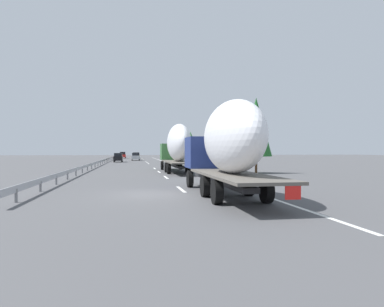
{
  "coord_description": "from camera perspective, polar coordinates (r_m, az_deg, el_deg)",
  "views": [
    {
      "loc": [
        -18.22,
        1.01,
        2.25
      ],
      "look_at": [
        11.78,
        -4.12,
        2.02
      ],
      "focal_mm": 32.72,
      "sensor_mm": 36.0,
      "label": 1
    }
  ],
  "objects": [
    {
      "name": "ground_plane",
      "position": [
        58.27,
        -8.71,
        -1.78
      ],
      "size": [
        260.0,
        260.0,
        0.0
      ],
      "primitive_type": "plane",
      "color": "#4C4C4F"
    },
    {
      "name": "lane_stripe_0",
      "position": [
        20.54,
        -1.8,
        -5.84
      ],
      "size": [
        3.2,
        0.2,
        0.01
      ],
      "primitive_type": "cube",
      "color": "white",
      "rests_on": "ground_plane"
    },
    {
      "name": "lane_stripe_1",
      "position": [
        29.82,
        -4.28,
        -3.88
      ],
      "size": [
        3.2,
        0.2,
        0.01
      ],
      "primitive_type": "cube",
      "color": "white",
      "rests_on": "ground_plane"
    },
    {
      "name": "lane_stripe_2",
      "position": [
        37.6,
        -5.41,
        -2.99
      ],
      "size": [
        3.2,
        0.2,
        0.01
      ],
      "primitive_type": "cube",
      "color": "white",
      "rests_on": "ground_plane"
    },
    {
      "name": "lane_stripe_3",
      "position": [
        44.95,
        -6.12,
        -2.43
      ],
      "size": [
        3.2,
        0.2,
        0.01
      ],
      "primitive_type": "cube",
      "color": "white",
      "rests_on": "ground_plane"
    },
    {
      "name": "lane_stripe_4",
      "position": [
        62.3,
        -7.12,
        -1.63
      ],
      "size": [
        3.2,
        0.2,
        0.01
      ],
      "primitive_type": "cube",
      "color": "white",
      "rests_on": "ground_plane"
    },
    {
      "name": "lane_stripe_5",
      "position": [
        68.7,
        -7.36,
        -1.44
      ],
      "size": [
        3.2,
        0.2,
        0.01
      ],
      "primitive_type": "cube",
      "color": "white",
      "rests_on": "ground_plane"
    },
    {
      "name": "lane_stripe_6",
      "position": [
        75.12,
        -7.56,
        -1.28
      ],
      "size": [
        3.2,
        0.2,
        0.01
      ],
      "primitive_type": "cube",
      "color": "white",
      "rests_on": "ground_plane"
    },
    {
      "name": "lane_stripe_7",
      "position": [
        90.31,
        -7.92,
        -0.99
      ],
      "size": [
        3.2,
        0.2,
        0.01
      ],
      "primitive_type": "cube",
      "color": "white",
      "rests_on": "ground_plane"
    },
    {
      "name": "lane_stripe_8",
      "position": [
        104.19,
        -8.16,
        -0.8
      ],
      "size": [
        3.2,
        0.2,
        0.01
      ],
      "primitive_type": "cube",
      "color": "white",
      "rests_on": "ground_plane"
    },
    {
      "name": "lane_stripe_9",
      "position": [
        99.8,
        -8.09,
        -0.86
      ],
      "size": [
        3.2,
        0.2,
        0.01
      ],
      "primitive_type": "cube",
      "color": "white",
      "rests_on": "ground_plane"
    },
    {
      "name": "edge_line_right",
      "position": [
        63.59,
        -3.83,
        -1.59
      ],
      "size": [
        110.0,
        0.2,
        0.01
      ],
      "primitive_type": "cube",
      "color": "white",
      "rests_on": "ground_plane"
    },
    {
      "name": "truck_lead",
      "position": [
        36.26,
        -2.4,
        1.25
      ],
      "size": [
        14.39,
        2.55,
        4.95
      ],
      "color": "#387038",
      "rests_on": "ground_plane"
    },
    {
      "name": "truck_trailing",
      "position": [
        17.43,
        5.63,
        1.55
      ],
      "size": [
        12.81,
        2.55,
        4.6
      ],
      "color": "navy",
      "rests_on": "ground_plane"
    },
    {
      "name": "car_black_suv",
      "position": [
        71.46,
        -11.94,
        -0.64
      ],
      "size": [
        4.43,
        1.72,
        1.82
      ],
      "color": "black",
      "rests_on": "ground_plane"
    },
    {
      "name": "car_silver_hatch",
      "position": [
        82.79,
        -9.16,
        -0.49
      ],
      "size": [
        4.78,
        1.9,
        1.79
      ],
      "color": "#ADB2B7",
      "rests_on": "ground_plane"
    },
    {
      "name": "car_red_compact",
      "position": [
        106.88,
        -11.22,
        -0.26
      ],
      "size": [
        4.36,
        1.76,
        1.95
      ],
      "color": "red",
      "rests_on": "ground_plane"
    },
    {
      "name": "car_yellow_coupe",
      "position": [
        98.25,
        -9.08,
        -0.34
      ],
      "size": [
        4.39,
        1.85,
        1.82
      ],
      "color": "gold",
      "rests_on": "ground_plane"
    },
    {
      "name": "road_sign",
      "position": [
        61.9,
        -2.55,
        0.39
      ],
      "size": [
        0.1,
        0.9,
        3.18
      ],
      "color": "gray",
      "rests_on": "ground_plane"
    },
    {
      "name": "tree_0",
      "position": [
        65.14,
        2.94,
        1.56
      ],
      "size": [
        3.8,
        3.8,
        5.47
      ],
      "color": "#472D19",
      "rests_on": "ground_plane"
    },
    {
      "name": "tree_1",
      "position": [
        35.86,
        10.41,
        4.27
      ],
      "size": [
        3.16,
        3.16,
        7.62
      ],
      "color": "#472D19",
      "rests_on": "ground_plane"
    },
    {
      "name": "tree_2",
      "position": [
        84.95,
        -0.24,
        1.89
      ],
      "size": [
        3.74,
        3.74,
        6.88
      ],
      "color": "#472D19",
      "rests_on": "ground_plane"
    },
    {
      "name": "tree_3",
      "position": [
        68.84,
        -0.89,
        1.69
      ],
      "size": [
        3.65,
        3.65,
        5.81
      ],
      "color": "#472D19",
      "rests_on": "ground_plane"
    },
    {
      "name": "tree_4",
      "position": [
        57.64,
        3.95,
        1.82
      ],
      "size": [
        2.55,
        2.55,
        5.85
      ],
      "color": "#472D19",
      "rests_on": "ground_plane"
    },
    {
      "name": "guardrail_median",
      "position": [
        61.45,
        -14.36,
        -1.14
      ],
      "size": [
        94.0,
        0.1,
        0.76
      ],
      "color": "#9EA0A5",
      "rests_on": "ground_plane"
    }
  ]
}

